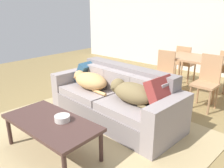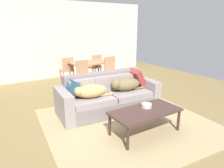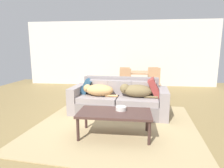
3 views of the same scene
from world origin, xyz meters
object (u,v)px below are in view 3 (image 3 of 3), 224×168
dog_on_right_cushion (136,91)px  bowl_on_coffee_table (121,108)px  couch (119,100)px  dining_chair_near_left (125,82)px  dining_chair_far_right (152,78)px  dining_chair_far_left (125,77)px  coffee_table (115,114)px  dog_on_left_cushion (98,90)px  dining_chair_near_right (154,82)px  throw_pillow_by_right_arm (154,88)px  dining_table (139,74)px  throw_pillow_by_left_arm (87,86)px

dog_on_right_cushion → bowl_on_coffee_table: bearing=-99.5°
couch → bowl_on_coffee_table: bearing=-78.8°
dining_chair_near_left → dining_chair_far_right: bearing=46.4°
dining_chair_near_left → dining_chair_far_left: (-0.06, 1.18, -0.02)m
dining_chair_far_left → coffee_table: bearing=92.7°
dog_on_left_cushion → dining_chair_near_right: 2.07m
couch → dining_chair_far_left: size_ratio=2.62×
dining_chair_far_right → couch: bearing=60.0°
throw_pillow_by_right_arm → coffee_table: (-0.80, -1.23, -0.24)m
throw_pillow_by_right_arm → dog_on_right_cushion: bearing=-165.8°
dining_chair_far_right → dog_on_left_cushion: bearing=52.3°
dog_on_left_cushion → dining_chair_near_right: dining_chair_near_right is taller
dog_on_left_cushion → dining_chair_far_left: dining_chair_far_left is taller
coffee_table → dog_on_right_cushion: bearing=71.7°
bowl_on_coffee_table → dining_chair_near_left: dining_chair_near_left is taller
throw_pillow_by_right_arm → dining_chair_far_left: size_ratio=0.50×
couch → dog_on_left_cushion: bearing=-162.0°
throw_pillow_by_right_arm → dining_chair_far_right: size_ratio=0.49×
dog_on_left_cushion → dining_chair_near_left: size_ratio=0.89×
couch → dining_chair_near_left: dining_chair_near_left is taller
dining_table → dining_chair_far_right: dining_chair_far_right is taller
dining_chair_near_right → dog_on_right_cushion: bearing=-108.6°
couch → throw_pillow_by_left_arm: couch is taller
dog_on_left_cushion → throw_pillow_by_left_arm: bearing=149.7°
couch → dog_on_right_cushion: size_ratio=2.71×
dining_chair_far_left → dining_chair_far_right: bearing=178.4°
bowl_on_coffee_table → dining_table: 3.15m
dining_table → dining_chair_near_left: bearing=-128.0°
throw_pillow_by_right_arm → couch: bearing=178.9°
bowl_on_coffee_table → dining_table: bearing=82.6°
dog_on_right_cushion → coffee_table: size_ratio=0.68×
dog_on_right_cushion → throw_pillow_by_right_arm: bearing=19.2°
bowl_on_coffee_table → dining_chair_near_left: size_ratio=0.20×
dog_on_left_cushion → bowl_on_coffee_table: bearing=-54.9°
dining_table → dining_chair_near_right: 0.76m
throw_pillow_by_left_arm → throw_pillow_by_right_arm: size_ratio=0.84×
bowl_on_coffee_table → dining_chair_near_right: 2.66m
dining_table → dog_on_right_cushion: bearing=-93.9°
dining_chair_far_left → throw_pillow_by_right_arm: bearing=109.9°
bowl_on_coffee_table → throw_pillow_by_right_arm: bearing=58.5°
dining_chair_far_left → dining_chair_far_right: 0.99m
coffee_table → throw_pillow_by_right_arm: bearing=56.9°
dog_on_left_cushion → bowl_on_coffee_table: 1.21m
bowl_on_coffee_table → dining_chair_far_left: size_ratio=0.21×
couch → throw_pillow_by_right_arm: throw_pillow_by_right_arm is taller
dining_chair_near_right → coffee_table: bearing=-107.4°
couch → bowl_on_coffee_table: (0.13, -1.15, 0.16)m
dog_on_right_cushion → throw_pillow_by_right_arm: (0.43, 0.11, 0.05)m
dog_on_right_cushion → dining_chair_near_left: (-0.30, 1.52, -0.07)m
throw_pillow_by_left_arm → dining_chair_near_left: dining_chair_near_left is taller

